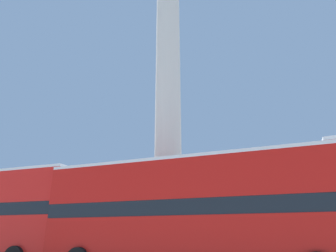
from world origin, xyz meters
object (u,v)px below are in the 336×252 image
at_px(street_lamp, 185,206).
at_px(bus_c, 191,210).
at_px(equestrian_statue, 63,232).
at_px(monument_column, 168,129).

bearing_deg(street_lamp, bus_c, -68.13).
height_order(equestrian_statue, street_lamp, equestrian_statue).
xyz_separation_m(bus_c, equestrian_statue, (-15.10, 11.80, -0.68)).
xyz_separation_m(monument_column, street_lamp, (2.06, -3.37, -5.23)).
relative_size(monument_column, bus_c, 1.90).
relative_size(bus_c, equestrian_statue, 1.96).
bearing_deg(bus_c, monument_column, 119.27).
distance_m(monument_column, bus_c, 8.91).
bearing_deg(equestrian_statue, street_lamp, -21.13).
relative_size(monument_column, street_lamp, 4.30).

